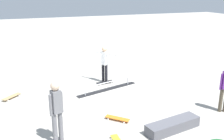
% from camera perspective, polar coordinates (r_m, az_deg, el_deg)
% --- Properties ---
extents(ground_plane, '(60.00, 60.00, 0.00)m').
position_cam_1_polar(ground_plane, '(10.57, 0.11, -4.91)').
color(ground_plane, '#ADA89E').
extents(grind_rail, '(2.82, 0.98, 0.35)m').
position_cam_1_polar(grind_rail, '(10.80, -0.94, -3.57)').
color(grind_rail, black).
rests_on(grind_rail, ground_plane).
extents(skate_ledge, '(1.81, 0.74, 0.31)m').
position_cam_1_polar(skate_ledge, '(8.03, 13.17, -11.76)').
color(skate_ledge, '#595960').
rests_on(skate_ledge, ground_plane).
extents(skater_main, '(0.87, 1.11, 1.65)m').
position_cam_1_polar(skater_main, '(11.35, -1.65, 1.79)').
color(skater_main, black).
rests_on(skater_main, ground_plane).
extents(skateboard_main, '(0.82, 0.35, 0.09)m').
position_cam_1_polar(skateboard_main, '(11.49, -1.58, -2.67)').
color(skateboard_main, black).
rests_on(skateboard_main, ground_plane).
extents(bystander_grey_shirt, '(0.40, 0.27, 1.75)m').
position_cam_1_polar(bystander_grey_shirt, '(7.05, -12.07, -8.35)').
color(bystander_grey_shirt, slate).
rests_on(bystander_grey_shirt, ground_plane).
extents(loose_skateboard_orange, '(0.70, 0.71, 0.09)m').
position_cam_1_polar(loose_skateboard_orange, '(8.40, 1.17, -10.53)').
color(loose_skateboard_orange, orange).
rests_on(loose_skateboard_orange, ground_plane).
extents(loose_skateboard_natural, '(0.73, 0.68, 0.09)m').
position_cam_1_polar(loose_skateboard_natural, '(10.69, -21.15, -5.45)').
color(loose_skateboard_natural, tan).
rests_on(loose_skateboard_natural, ground_plane).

